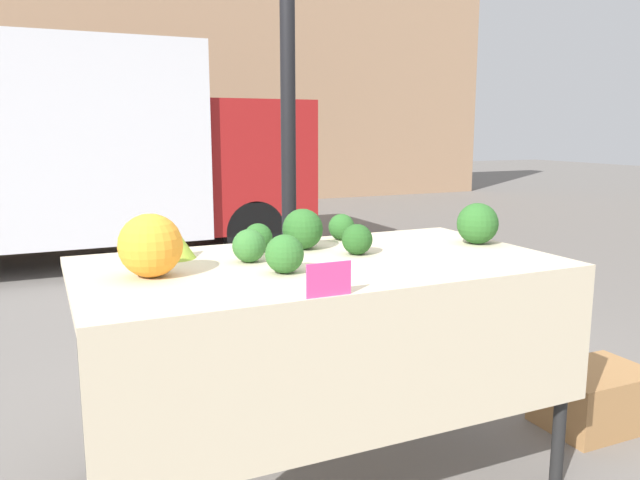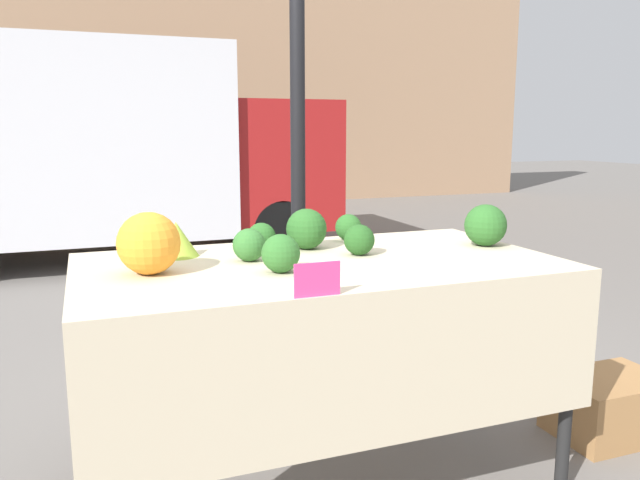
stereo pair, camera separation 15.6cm
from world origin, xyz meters
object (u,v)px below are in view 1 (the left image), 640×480
(orange_cauliflower, at_px, (151,246))
(produce_crate, at_px, (594,397))
(parked_truck, at_px, (69,148))
(price_sign, at_px, (329,279))

(orange_cauliflower, height_order, produce_crate, orange_cauliflower)
(parked_truck, xyz_separation_m, produce_crate, (1.99, -5.09, -1.06))
(price_sign, distance_m, produce_crate, 1.79)
(parked_truck, bearing_deg, orange_cauliflower, -90.05)
(price_sign, xyz_separation_m, produce_crate, (1.56, 0.35, -0.81))
(orange_cauliflower, bearing_deg, produce_crate, -3.35)
(orange_cauliflower, distance_m, produce_crate, 2.18)
(price_sign, relative_size, produce_crate, 0.29)
(parked_truck, bearing_deg, produce_crate, -68.59)
(parked_truck, relative_size, produce_crate, 9.18)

